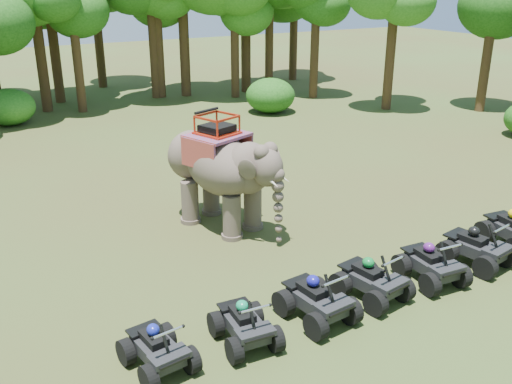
% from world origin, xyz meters
% --- Properties ---
extents(ground, '(110.00, 110.00, 0.00)m').
position_xyz_m(ground, '(0.00, 0.00, 0.00)').
color(ground, '#47381E').
rests_on(ground, ground).
extents(elephant, '(3.24, 4.67, 3.59)m').
position_xyz_m(elephant, '(0.05, 3.53, 1.80)').
color(elephant, '#4D3F38').
rests_on(elephant, ground).
extents(atv_0, '(1.33, 1.69, 1.15)m').
position_xyz_m(atv_0, '(-4.09, -2.12, 0.58)').
color(atv_0, black).
rests_on(atv_0, ground).
extents(atv_1, '(1.26, 1.66, 1.17)m').
position_xyz_m(atv_1, '(-2.19, -2.23, 0.59)').
color(atv_1, black).
rests_on(atv_1, ground).
extents(atv_2, '(1.46, 1.88, 1.29)m').
position_xyz_m(atv_2, '(-0.34, -2.23, 0.65)').
color(atv_2, black).
rests_on(atv_2, ground).
extents(atv_3, '(1.51, 1.89, 1.27)m').
position_xyz_m(atv_3, '(1.35, -2.13, 0.63)').
color(atv_3, black).
rests_on(atv_3, ground).
extents(atv_4, '(1.35, 1.77, 1.25)m').
position_xyz_m(atv_4, '(3.20, -2.24, 0.63)').
color(atv_4, black).
rests_on(atv_4, ground).
extents(atv_5, '(1.57, 1.96, 1.31)m').
position_xyz_m(atv_5, '(4.95, -2.17, 0.65)').
color(atv_5, black).
rests_on(atv_5, ground).
extents(tree_0, '(4.69, 4.69, 6.70)m').
position_xyz_m(tree_0, '(0.00, 21.53, 3.35)').
color(tree_0, '#195114').
rests_on(tree_0, ground).
extents(tree_1, '(5.06, 5.06, 7.23)m').
position_xyz_m(tree_1, '(5.03, 23.22, 3.62)').
color(tree_1, '#195114').
rests_on(tree_1, ground).
extents(tree_2, '(5.10, 5.10, 7.28)m').
position_xyz_m(tree_2, '(9.52, 20.95, 3.64)').
color(tree_2, '#195114').
rests_on(tree_2, ground).
extents(tree_3, '(5.31, 5.31, 7.58)m').
position_xyz_m(tree_3, '(13.73, 18.37, 3.79)').
color(tree_3, '#195114').
rests_on(tree_3, ground).
extents(tree_4, '(5.54, 5.54, 7.91)m').
position_xyz_m(tree_4, '(15.63, 13.64, 3.95)').
color(tree_4, '#195114').
rests_on(tree_4, ground).
extents(tree_5, '(5.34, 5.34, 7.62)m').
position_xyz_m(tree_5, '(19.97, 10.61, 3.81)').
color(tree_5, '#195114').
rests_on(tree_5, ground).
extents(tree_28, '(6.78, 6.78, 9.68)m').
position_xyz_m(tree_28, '(5.39, 23.27, 4.84)').
color(tree_28, '#195114').
rests_on(tree_28, ground).
extents(tree_30, '(7.51, 7.51, 10.72)m').
position_xyz_m(tree_30, '(10.98, 22.23, 5.36)').
color(tree_30, '#195114').
rests_on(tree_30, ground).
extents(tree_32, '(7.59, 7.59, 10.84)m').
position_xyz_m(tree_32, '(6.96, 22.92, 5.42)').
color(tree_32, '#195114').
rests_on(tree_32, ground).
extents(tree_34, '(6.67, 6.67, 9.52)m').
position_xyz_m(tree_34, '(3.04, 28.52, 4.76)').
color(tree_34, '#195114').
rests_on(tree_34, ground).
extents(tree_35, '(6.50, 6.50, 9.28)m').
position_xyz_m(tree_35, '(-1.72, 22.67, 4.64)').
color(tree_35, '#195114').
rests_on(tree_35, ground).
extents(tree_36, '(6.43, 6.43, 9.18)m').
position_xyz_m(tree_36, '(16.19, 24.61, 4.59)').
color(tree_36, '#195114').
rests_on(tree_36, ground).
extents(tree_37, '(5.44, 5.44, 7.78)m').
position_xyz_m(tree_37, '(12.44, 21.70, 3.89)').
color(tree_37, '#195114').
rests_on(tree_37, ground).
extents(tree_38, '(6.59, 6.59, 9.41)m').
position_xyz_m(tree_38, '(-0.56, 24.83, 4.70)').
color(tree_38, '#195114').
rests_on(tree_38, ground).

